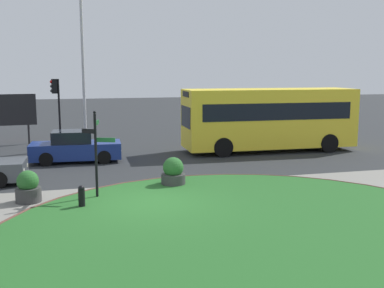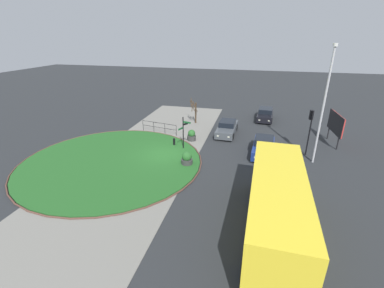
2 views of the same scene
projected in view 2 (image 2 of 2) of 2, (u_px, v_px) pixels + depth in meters
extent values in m
plane|color=#282B2D|center=(165.00, 155.00, 22.80)|extent=(120.00, 120.00, 0.00)
cube|color=gray|center=(147.00, 153.00, 23.15)|extent=(32.00, 8.76, 0.02)
cylinder|color=#235B23|center=(112.00, 161.00, 21.63)|extent=(14.39, 14.39, 0.10)
torus|color=brown|center=(112.00, 161.00, 21.63)|extent=(14.70, 14.70, 0.11)
cylinder|color=black|center=(183.00, 134.00, 23.45)|extent=(0.09, 0.09, 2.93)
sphere|color=black|center=(183.00, 117.00, 22.87)|extent=(0.10, 0.10, 0.10)
cube|color=#195128|center=(187.00, 122.00, 22.86)|extent=(0.18, 0.69, 0.15)
cube|color=black|center=(186.00, 124.00, 23.28)|extent=(0.41, 0.32, 0.15)
cube|color=#195128|center=(181.00, 129.00, 22.95)|extent=(0.60, 0.26, 0.15)
cylinder|color=black|center=(174.00, 143.00, 24.61)|extent=(0.21, 0.21, 0.64)
sphere|color=black|center=(174.00, 139.00, 24.47)|extent=(0.20, 0.20, 0.20)
cube|color=black|center=(159.00, 123.00, 27.47)|extent=(0.78, 3.98, 0.03)
cube|color=black|center=(159.00, 127.00, 27.66)|extent=(0.78, 3.98, 0.03)
cylinder|color=black|center=(176.00, 131.00, 26.90)|extent=(0.04, 0.04, 1.11)
cylinder|color=black|center=(165.00, 129.00, 27.42)|extent=(0.04, 0.04, 1.11)
cylinder|color=black|center=(154.00, 127.00, 27.94)|extent=(0.04, 0.04, 1.11)
cylinder|color=black|center=(143.00, 125.00, 28.46)|extent=(0.04, 0.04, 1.11)
cube|color=yellow|center=(276.00, 207.00, 13.02)|extent=(9.32, 2.80, 3.10)
cube|color=black|center=(250.00, 195.00, 13.17)|extent=(8.15, 0.23, 0.88)
cube|color=black|center=(306.00, 203.00, 12.54)|extent=(8.15, 0.23, 0.88)
cube|color=black|center=(275.00, 163.00, 17.09)|extent=(0.07, 2.10, 1.10)
cube|color=black|center=(277.00, 146.00, 16.64)|extent=(0.06, 1.41, 0.28)
cylinder|color=black|center=(253.00, 193.00, 16.46)|extent=(1.01, 0.33, 1.00)
cylinder|color=black|center=(293.00, 199.00, 15.88)|extent=(1.01, 0.33, 1.00)
cylinder|color=black|center=(245.00, 269.00, 11.18)|extent=(1.01, 0.33, 1.00)
cylinder|color=black|center=(304.00, 282.00, 10.61)|extent=(1.01, 0.33, 1.00)
cube|color=black|center=(265.00, 115.00, 32.01)|extent=(4.46, 2.00, 0.69)
cube|color=black|center=(266.00, 110.00, 31.93)|extent=(2.18, 1.65, 0.53)
cube|color=#EAEACC|center=(269.00, 121.00, 29.92)|extent=(0.03, 0.20, 0.12)
cube|color=#EAEACC|center=(259.00, 120.00, 30.21)|extent=(0.03, 0.20, 0.12)
cylinder|color=black|center=(271.00, 121.00, 30.68)|extent=(0.65, 0.26, 0.64)
cylinder|color=black|center=(257.00, 120.00, 31.11)|extent=(0.65, 0.26, 0.64)
cylinder|color=black|center=(272.00, 115.00, 33.06)|extent=(0.65, 0.26, 0.64)
cylinder|color=black|center=(259.00, 114.00, 33.49)|extent=(0.65, 0.26, 0.64)
cube|color=navy|center=(263.00, 148.00, 22.78)|extent=(4.33, 1.96, 0.76)
cube|color=black|center=(264.00, 140.00, 22.67)|extent=(1.91, 1.62, 0.57)
cube|color=#EAEACC|center=(269.00, 159.00, 20.75)|extent=(0.03, 0.20, 0.12)
cube|color=#EAEACC|center=(255.00, 157.00, 21.03)|extent=(0.03, 0.20, 0.12)
cylinder|color=black|center=(272.00, 158.00, 21.50)|extent=(0.65, 0.26, 0.64)
cylinder|color=black|center=(252.00, 156.00, 21.93)|extent=(0.65, 0.26, 0.64)
cylinder|color=black|center=(273.00, 146.00, 23.82)|extent=(0.65, 0.26, 0.64)
cylinder|color=black|center=(255.00, 144.00, 24.24)|extent=(0.65, 0.26, 0.64)
cube|color=#474C51|center=(227.00, 129.00, 27.42)|extent=(4.64, 1.91, 0.71)
cube|color=black|center=(228.00, 123.00, 27.35)|extent=(2.01, 1.60, 0.50)
cube|color=#EAEACC|center=(229.00, 137.00, 25.24)|extent=(0.03, 0.20, 0.12)
cube|color=#EAEACC|center=(218.00, 136.00, 25.51)|extent=(0.03, 0.20, 0.12)
cylinder|color=black|center=(233.00, 137.00, 26.05)|extent=(0.65, 0.24, 0.64)
cylinder|color=black|center=(217.00, 135.00, 26.45)|extent=(0.65, 0.24, 0.64)
cylinder|color=black|center=(236.00, 127.00, 28.56)|extent=(0.65, 0.24, 0.64)
cylinder|color=black|center=(222.00, 126.00, 28.96)|extent=(0.65, 0.24, 0.64)
cylinder|color=black|center=(309.00, 134.00, 22.14)|extent=(0.11, 0.11, 3.91)
cube|color=black|center=(311.00, 115.00, 21.72)|extent=(0.31, 0.31, 0.78)
sphere|color=red|center=(311.00, 112.00, 21.77)|extent=(0.16, 0.16, 0.16)
sphere|color=black|center=(311.00, 114.00, 21.86)|extent=(0.16, 0.16, 0.16)
sphere|color=black|center=(310.00, 117.00, 21.96)|extent=(0.16, 0.16, 0.16)
cylinder|color=#B7B7BC|center=(323.00, 109.00, 19.88)|extent=(0.16, 0.16, 8.86)
cylinder|color=silver|center=(335.00, 45.00, 18.12)|extent=(0.32, 0.32, 0.22)
cylinder|color=black|center=(329.00, 129.00, 25.99)|extent=(0.12, 0.12, 2.07)
cylinder|color=black|center=(339.00, 139.00, 23.54)|extent=(0.12, 0.12, 2.07)
cube|color=red|center=(336.00, 123.00, 24.36)|extent=(3.57, 0.44, 1.74)
cube|color=black|center=(335.00, 123.00, 24.37)|extent=(3.67, 0.36, 1.84)
cylinder|color=#383838|center=(192.00, 138.00, 25.88)|extent=(0.84, 0.84, 0.50)
sphere|color=#286028|center=(192.00, 133.00, 25.70)|extent=(0.71, 0.71, 0.71)
cylinder|color=#383838|center=(187.00, 162.00, 21.08)|extent=(0.92, 0.92, 0.48)
sphere|color=#286028|center=(187.00, 156.00, 20.89)|extent=(0.78, 0.78, 0.78)
cylinder|color=#423323|center=(196.00, 113.00, 30.56)|extent=(0.18, 0.18, 2.43)
cylinder|color=#423323|center=(194.00, 105.00, 30.06)|extent=(0.37, 0.45, 0.76)
cylinder|color=#423323|center=(192.00, 106.00, 29.96)|extent=(0.74, 0.81, 1.03)
cylinder|color=#423323|center=(191.00, 102.00, 30.07)|extent=(1.09, 0.36, 0.86)
cylinder|color=#423323|center=(194.00, 106.00, 29.85)|extent=(0.29, 0.90, 1.37)
cylinder|color=#423323|center=(192.00, 107.00, 30.36)|extent=(0.86, 0.17, 0.84)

